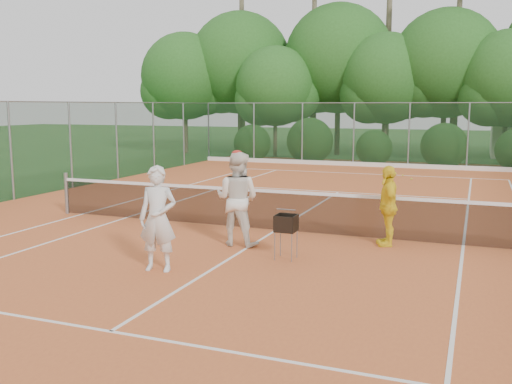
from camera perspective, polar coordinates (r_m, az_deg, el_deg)
ground at (r=13.26m, az=1.94°, el=-3.98°), size 120.00×120.00×0.00m
clay_court at (r=13.26m, az=1.94°, el=-3.94°), size 18.00×36.00×0.02m
tennis_net at (r=13.16m, az=1.95°, el=-1.72°), size 11.97×0.10×1.10m
player_white at (r=10.08m, az=-9.79°, el=-2.64°), size 0.74×0.55×1.85m
player_center_grp at (r=11.76m, az=-1.88°, el=-0.66°), size 0.97×0.77×1.98m
player_yellow at (r=12.05m, az=13.04°, el=-1.35°), size 0.68×1.05×1.67m
ball_hopper at (r=10.72m, az=3.03°, el=-3.22°), size 0.37×0.37×0.85m
stray_ball_a at (r=24.22m, az=14.46°, el=1.63°), size 0.07×0.07×0.07m
stray_ball_b at (r=24.87m, az=13.79°, el=1.83°), size 0.07×0.07×0.07m
stray_ball_c at (r=23.14m, az=15.28°, el=1.28°), size 0.07×0.07×0.07m
court_markings at (r=13.26m, az=1.94°, el=-3.88°), size 11.03×23.83×0.01m
fence_back at (r=27.58m, az=12.38°, el=5.59°), size 18.07×0.07×3.00m
tropical_treeline at (r=32.64m, az=16.60°, el=12.19°), size 32.10×8.49×15.03m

